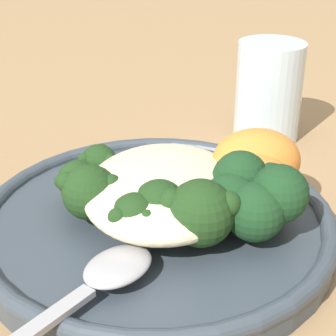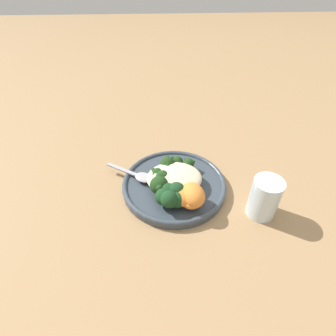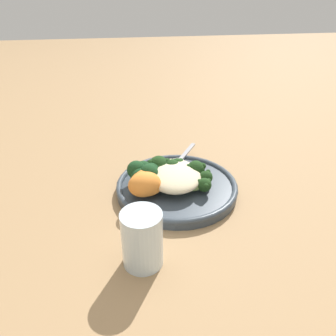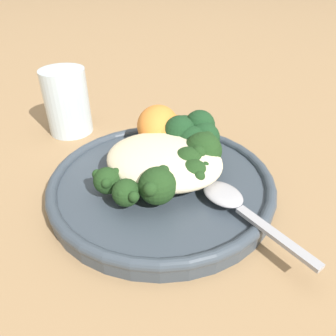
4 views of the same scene
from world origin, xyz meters
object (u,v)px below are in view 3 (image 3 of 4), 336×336
object	(u,v)px
sweet_potato_chunk_0	(146,187)
sweet_potato_chunk_1	(145,179)
plate	(177,187)
broccoli_stalk_0	(195,186)
broccoli_stalk_4	(171,170)
quinoa_mound	(174,175)
broccoli_stalk_5	(161,170)
sweet_potato_chunk_2	(145,184)
broccoli_stalk_3	(176,169)
spoon	(179,160)
kale_tuft	(144,172)
water_glass	(142,239)
broccoli_stalk_1	(195,179)
broccoli_stalk_2	(190,173)

from	to	relation	value
sweet_potato_chunk_0	sweet_potato_chunk_1	size ratio (longest dim) A/B	0.98
plate	sweet_potato_chunk_0	world-z (taller)	sweet_potato_chunk_0
broccoli_stalk_0	broccoli_stalk_4	world-z (taller)	broccoli_stalk_4
quinoa_mound	broccoli_stalk_5	xyz separation A→B (m)	(0.02, 0.02, 0.00)
sweet_potato_chunk_2	quinoa_mound	bearing A→B (deg)	-60.86
broccoli_stalk_0	sweet_potato_chunk_1	world-z (taller)	sweet_potato_chunk_1
plate	sweet_potato_chunk_2	distance (m)	0.08
broccoli_stalk_3	spoon	xyz separation A→B (m)	(0.05, -0.02, -0.01)
sweet_potato_chunk_0	kale_tuft	distance (m)	0.04
plate	broccoli_stalk_4	size ratio (longest dim) A/B	2.99
plate	quinoa_mound	bearing A→B (deg)	85.75
broccoli_stalk_0	water_glass	distance (m)	0.18
broccoli_stalk_1	broccoli_stalk_4	xyz separation A→B (m)	(0.03, 0.04, 0.01)
sweet_potato_chunk_0	plate	bearing A→B (deg)	-65.76
quinoa_mound	spoon	size ratio (longest dim) A/B	1.04
kale_tuft	plate	bearing A→B (deg)	-100.36
broccoli_stalk_2	kale_tuft	bearing A→B (deg)	143.02
broccoli_stalk_4	water_glass	world-z (taller)	water_glass
broccoli_stalk_2	plate	bearing A→B (deg)	157.27
plate	broccoli_stalk_2	size ratio (longest dim) A/B	2.37
broccoli_stalk_1	broccoli_stalk_3	distance (m)	0.05
broccoli_stalk_1	sweet_potato_chunk_1	distance (m)	0.10
quinoa_mound	water_glass	distance (m)	0.19
broccoli_stalk_1	plate	bearing A→B (deg)	146.21
broccoli_stalk_0	broccoli_stalk_4	size ratio (longest dim) A/B	1.07
broccoli_stalk_2	broccoli_stalk_4	size ratio (longest dim) A/B	1.26
water_glass	kale_tuft	bearing A→B (deg)	-5.66
plate	broccoli_stalk_2	bearing A→B (deg)	-80.22
broccoli_stalk_4	kale_tuft	bearing A→B (deg)	114.66
quinoa_mound	spoon	distance (m)	0.08
quinoa_mound	broccoli_stalk_3	xyz separation A→B (m)	(0.03, -0.01, -0.00)
broccoli_stalk_1	broccoli_stalk_5	size ratio (longest dim) A/B	1.01
quinoa_mound	sweet_potato_chunk_2	world-z (taller)	sweet_potato_chunk_2
broccoli_stalk_1	sweet_potato_chunk_1	bearing A→B (deg)	163.90
broccoli_stalk_0	water_glass	size ratio (longest dim) A/B	0.96
kale_tuft	spoon	distance (m)	0.11
broccoli_stalk_3	sweet_potato_chunk_1	distance (m)	0.08
broccoli_stalk_3	kale_tuft	bearing A→B (deg)	127.43
broccoli_stalk_1	sweet_potato_chunk_0	xyz separation A→B (m)	(-0.02, 0.10, 0.00)
broccoli_stalk_3	broccoli_stalk_1	bearing A→B (deg)	-116.80
broccoli_stalk_4	sweet_potato_chunk_2	bearing A→B (deg)	148.57
plate	broccoli_stalk_2	world-z (taller)	broccoli_stalk_2
quinoa_mound	kale_tuft	bearing A→B (deg)	79.01
sweet_potato_chunk_2	sweet_potato_chunk_0	bearing A→B (deg)	-25.35
broccoli_stalk_2	kale_tuft	xyz separation A→B (m)	(0.01, 0.09, 0.01)
broccoli_stalk_5	water_glass	xyz separation A→B (m)	(-0.20, 0.05, 0.01)
plate	spoon	distance (m)	0.08
plate	broccoli_stalk_3	xyz separation A→B (m)	(0.03, -0.00, 0.02)
plate	sweet_potato_chunk_1	distance (m)	0.07
broccoli_stalk_1	broccoli_stalk_3	bearing A→B (deg)	114.67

